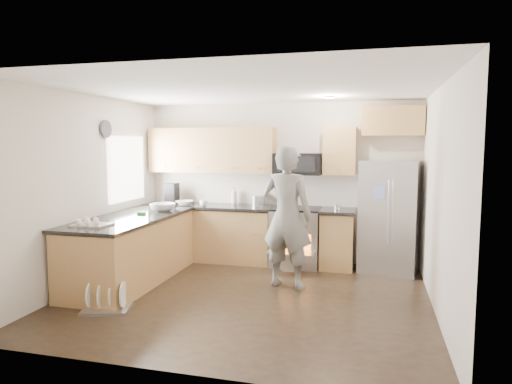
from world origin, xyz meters
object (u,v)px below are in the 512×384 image
(stove_range, at_px, (296,223))
(person, at_px, (287,217))
(refrigerator, at_px, (389,216))
(dish_rack, at_px, (107,302))

(stove_range, bearing_deg, person, -86.80)
(refrigerator, height_order, person, person)
(dish_rack, bearing_deg, refrigerator, 38.00)
(refrigerator, xyz_separation_m, dish_rack, (-3.23, -2.53, -0.76))
(refrigerator, distance_m, person, 1.77)
(stove_range, xyz_separation_m, refrigerator, (1.42, 0.01, 0.17))
(stove_range, height_order, person, person)
(refrigerator, bearing_deg, dish_rack, -132.00)
(refrigerator, relative_size, person, 0.88)
(refrigerator, height_order, dish_rack, refrigerator)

